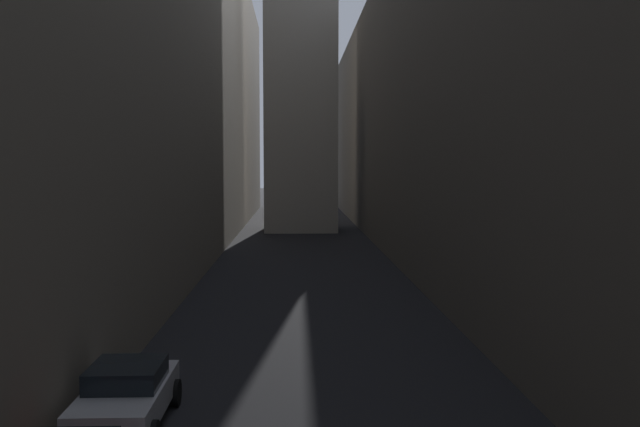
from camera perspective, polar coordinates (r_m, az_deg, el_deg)
The scene contains 4 objects.
ground_plane at distance 39.98m, azimuth -1.37°, elevation -4.51°, with size 264.00×264.00×0.00m, color black.
building_block_left at distance 43.41m, azimuth -17.03°, elevation 12.63°, with size 11.76×108.00×25.10m, color #756B5B.
building_block_right at distance 43.80m, azimuth 15.92°, elevation 9.05°, with size 14.81×108.00×19.75m, color #60594F.
parked_car_left_far at distance 16.54m, azimuth -16.15°, elevation -14.60°, with size 1.96×3.97×1.46m.
Camera 1 is at (-0.51, 8.48, 6.04)m, focal length 37.59 mm.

